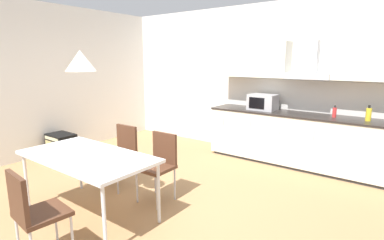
% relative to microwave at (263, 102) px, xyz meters
% --- Properties ---
extents(ground_plane, '(8.74, 8.84, 0.02)m').
position_rel_microwave_xyz_m(ground_plane, '(-0.43, -2.63, -1.05)').
color(ground_plane, '#9E754C').
extents(wall_back, '(7.00, 0.10, 2.81)m').
position_rel_microwave_xyz_m(wall_back, '(-0.43, 0.37, 0.36)').
color(wall_back, silver).
rests_on(wall_back, ground_plane).
extents(wall_left, '(0.10, 7.07, 2.81)m').
position_rel_microwave_xyz_m(wall_left, '(-3.40, -2.63, 0.36)').
color(wall_left, silver).
rests_on(wall_left, ground_plane).
extents(kitchen_counter, '(3.25, 0.66, 0.90)m').
position_rel_microwave_xyz_m(kitchen_counter, '(0.73, 0.00, -0.59)').
color(kitchen_counter, '#333333').
rests_on(kitchen_counter, ground_plane).
extents(backsplash_tile, '(3.23, 0.02, 0.54)m').
position_rel_microwave_xyz_m(backsplash_tile, '(0.73, 0.31, 0.13)').
color(backsplash_tile, silver).
rests_on(backsplash_tile, kitchen_counter).
extents(upper_wall_cabinets, '(3.23, 0.40, 0.63)m').
position_rel_microwave_xyz_m(upper_wall_cabinets, '(0.73, 0.15, 0.74)').
color(upper_wall_cabinets, silver).
extents(microwave, '(0.48, 0.35, 0.28)m').
position_rel_microwave_xyz_m(microwave, '(0.00, 0.00, 0.00)').
color(microwave, '#ADADB2').
rests_on(microwave, kitchen_counter).
extents(bottle_red, '(0.06, 0.06, 0.19)m').
position_rel_microwave_xyz_m(bottle_red, '(1.20, 0.02, -0.06)').
color(bottle_red, red).
rests_on(bottle_red, kitchen_counter).
extents(bottle_yellow, '(0.08, 0.08, 0.23)m').
position_rel_microwave_xyz_m(bottle_yellow, '(1.67, -0.00, -0.04)').
color(bottle_yellow, yellow).
rests_on(bottle_yellow, kitchen_counter).
extents(dining_table, '(1.62, 0.84, 0.74)m').
position_rel_microwave_xyz_m(dining_table, '(-0.70, -3.16, -0.35)').
color(dining_table, white).
rests_on(dining_table, ground_plane).
extents(chair_near_right, '(0.44, 0.44, 0.87)m').
position_rel_microwave_xyz_m(chair_near_right, '(-0.34, -3.96, -0.51)').
color(chair_near_right, '#4C2D1E').
rests_on(chair_near_right, ground_plane).
extents(chair_far_right, '(0.41, 0.41, 0.87)m').
position_rel_microwave_xyz_m(chair_far_right, '(-0.34, -2.36, -0.51)').
color(chair_far_right, '#4C2D1E').
rests_on(chair_far_right, ground_plane).
extents(chair_far_left, '(0.41, 0.41, 0.87)m').
position_rel_microwave_xyz_m(chair_far_left, '(-1.07, -2.36, -0.51)').
color(chair_far_left, '#4C2D1E').
rests_on(chair_far_left, ground_plane).
extents(guitar_amp, '(0.52, 0.37, 0.44)m').
position_rel_microwave_xyz_m(guitar_amp, '(-3.00, -2.19, -0.82)').
color(guitar_amp, black).
rests_on(guitar_amp, ground_plane).
extents(pendant_lamp, '(0.32, 0.32, 0.22)m').
position_rel_microwave_xyz_m(pendant_lamp, '(-0.70, -3.16, 0.74)').
color(pendant_lamp, silver).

